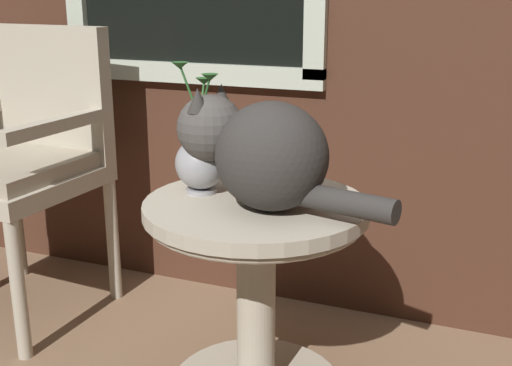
# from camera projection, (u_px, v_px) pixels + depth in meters

# --- Properties ---
(wicker_side_table) EXTENTS (0.59, 0.59, 0.57)m
(wicker_side_table) POSITION_uv_depth(u_px,v_px,m) (256.00, 267.00, 1.73)
(wicker_side_table) COLOR #B2A893
(wicker_side_table) RESTS_ON ground_plane
(wicker_chair) EXTENTS (0.54, 0.53, 0.98)m
(wicker_chair) POSITION_uv_depth(u_px,v_px,m) (22.00, 152.00, 2.20)
(wicker_chair) COLOR #B2A893
(wicker_chair) RESTS_ON ground_plane
(cat) EXTENTS (0.60, 0.33, 0.29)m
(cat) POSITION_uv_depth(u_px,v_px,m) (261.00, 151.00, 1.60)
(cat) COLOR #33302D
(cat) RESTS_ON wicker_side_table
(pewter_vase_with_ivy) EXTENTS (0.14, 0.14, 0.35)m
(pewter_vase_with_ivy) POSITION_uv_depth(u_px,v_px,m) (201.00, 155.00, 1.72)
(pewter_vase_with_ivy) COLOR #99999E
(pewter_vase_with_ivy) RESTS_ON wicker_side_table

